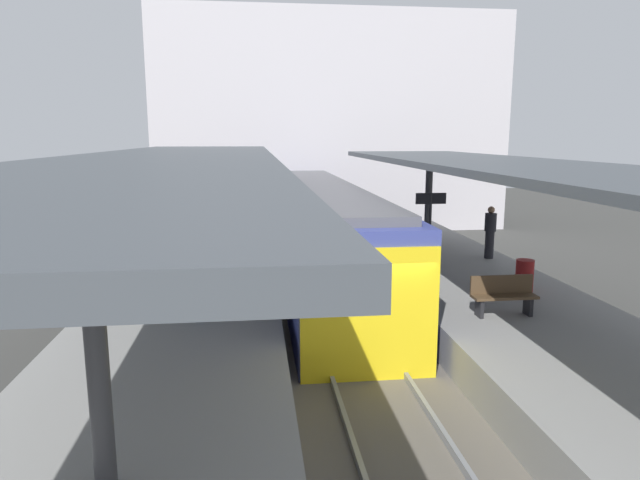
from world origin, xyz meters
TOP-DOWN VIEW (x-y plane):
  - ground_plane at (0.00, 0.00)m, footprint 80.00×80.00m
  - platform_left at (-3.80, 0.00)m, footprint 4.40×28.00m
  - platform_right at (3.80, 0.00)m, footprint 4.40×28.00m
  - track_ballast at (0.00, 0.00)m, footprint 3.20×28.00m
  - rail_near_side at (-0.72, 0.00)m, footprint 0.08×28.00m
  - rail_far_side at (0.72, 0.00)m, footprint 0.08×28.00m
  - commuter_train at (0.00, 7.12)m, footprint 2.78×15.96m
  - canopy_left at (-3.80, 1.40)m, footprint 4.18×21.00m
  - canopy_right at (3.80, 1.40)m, footprint 4.18×21.00m
  - platform_bench at (3.19, 0.38)m, footprint 1.40×0.41m
  - platform_sign at (2.99, 4.95)m, footprint 0.90×0.08m
  - litter_bin at (4.56, 2.14)m, footprint 0.44×0.44m
  - passenger_near_bench at (-3.29, 0.83)m, footprint 0.36×0.36m
  - passenger_mid_platform at (5.28, 5.92)m, footprint 0.36×0.36m
  - station_building_backdrop at (1.94, 20.00)m, footprint 18.00×6.00m

SIDE VIEW (x-z plane):
  - ground_plane at x=0.00m, z-range 0.00..0.00m
  - track_ballast at x=0.00m, z-range 0.00..0.20m
  - rail_near_side at x=-0.72m, z-range 0.20..0.34m
  - rail_far_side at x=0.72m, z-range 0.20..0.34m
  - platform_left at x=-3.80m, z-range 0.00..1.00m
  - platform_right at x=3.80m, z-range 0.00..1.00m
  - litter_bin at x=4.56m, z-range 1.00..1.80m
  - platform_bench at x=3.19m, z-range 1.03..1.89m
  - commuter_train at x=0.00m, z-range 0.18..3.28m
  - passenger_mid_platform at x=5.28m, z-range 1.03..2.70m
  - passenger_near_bench at x=-3.29m, z-range 1.03..2.73m
  - platform_sign at x=2.99m, z-range 1.52..3.73m
  - canopy_right at x=3.80m, z-range 2.50..5.73m
  - canopy_left at x=-3.80m, z-range 2.60..6.04m
  - station_building_backdrop at x=1.94m, z-range 0.00..11.00m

